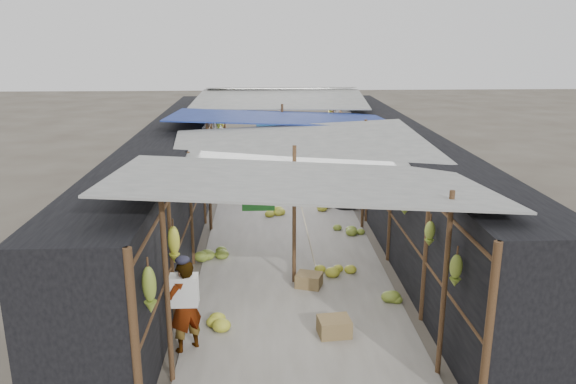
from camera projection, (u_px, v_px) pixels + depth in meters
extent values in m
plane|color=#6B6356|center=(306.00, 377.00, 7.60)|extent=(80.00, 80.00, 0.00)
cube|color=#9E998E|center=(286.00, 222.00, 13.84)|extent=(3.60, 16.00, 0.02)
cube|color=black|center=(173.00, 178.00, 13.42)|extent=(1.40, 15.00, 2.30)
cube|color=black|center=(397.00, 176.00, 13.65)|extent=(1.40, 15.00, 2.30)
cube|color=#997C4D|center=(334.00, 327.00, 8.60)|extent=(0.53, 0.44, 0.29)
cube|color=#997C4D|center=(309.00, 281.00, 10.24)|extent=(0.54, 0.49, 0.27)
cube|color=#997C4D|center=(280.00, 178.00, 17.53)|extent=(0.50, 0.44, 0.29)
cylinder|color=black|center=(345.00, 204.00, 14.97)|extent=(0.63, 0.63, 0.19)
imported|color=white|center=(185.00, 306.00, 8.05)|extent=(0.61, 0.58, 1.41)
imported|color=navy|center=(253.00, 166.00, 16.04)|extent=(0.97, 0.86, 1.67)
imported|color=#4E4A43|center=(331.00, 186.00, 15.14)|extent=(0.65, 0.75, 1.01)
cylinder|color=brown|center=(167.00, 292.00, 7.17)|extent=(0.07, 0.07, 2.60)
cylinder|color=brown|center=(445.00, 286.00, 7.32)|extent=(0.07, 0.07, 2.60)
cylinder|color=brown|center=(294.00, 216.00, 10.13)|extent=(0.07, 0.07, 2.60)
cylinder|color=brown|center=(209.00, 177.00, 12.93)|extent=(0.07, 0.07, 2.60)
cylinder|color=brown|center=(364.00, 175.00, 13.09)|extent=(0.07, 0.07, 2.60)
cylinder|color=brown|center=(282.00, 150.00, 15.90)|extent=(0.07, 0.07, 2.60)
cylinder|color=brown|center=(225.00, 133.00, 18.70)|extent=(0.07, 0.07, 2.60)
cylinder|color=brown|center=(332.00, 132.00, 18.86)|extent=(0.07, 0.07, 2.60)
cube|color=#A1A09B|center=(303.00, 180.00, 7.88)|extent=(5.21, 3.19, 0.52)
cube|color=#A1A09B|center=(301.00, 146.00, 11.01)|extent=(5.23, 3.73, 0.50)
cube|color=navy|center=(280.00, 117.00, 14.14)|extent=(5.40, 3.60, 0.41)
cube|color=#A1A09B|center=(280.00, 99.00, 17.29)|extent=(5.37, 3.66, 0.27)
cube|color=#A1A09B|center=(281.00, 88.00, 19.57)|extent=(5.00, 1.99, 0.24)
cylinder|color=brown|center=(201.00, 141.00, 13.20)|extent=(0.06, 15.00, 0.06)
cylinder|color=brown|center=(370.00, 139.00, 13.38)|extent=(0.06, 15.00, 0.06)
cylinder|color=gray|center=(286.00, 140.00, 13.29)|extent=(0.02, 15.00, 0.02)
cube|color=#1B22B5|center=(304.00, 163.00, 12.42)|extent=(0.55, 0.03, 0.65)
cube|color=#2C1CB7|center=(268.00, 153.00, 13.32)|extent=(0.70, 0.03, 0.60)
cube|color=maroon|center=(335.00, 168.00, 11.81)|extent=(0.50, 0.03, 0.60)
cube|color=#226725|center=(258.00, 192.00, 10.19)|extent=(0.60, 0.03, 0.70)
cube|color=#1F5891|center=(267.00, 128.00, 16.80)|extent=(0.65, 0.03, 0.60)
ellipsoid|color=olive|center=(150.00, 290.00, 6.47)|extent=(0.17, 0.14, 0.59)
ellipsoid|color=gold|center=(174.00, 245.00, 8.26)|extent=(0.18, 0.15, 0.59)
ellipsoid|color=gold|center=(188.00, 191.00, 9.91)|extent=(0.14, 0.12, 0.44)
ellipsoid|color=olive|center=(198.00, 181.00, 11.39)|extent=(0.19, 0.16, 0.56)
ellipsoid|color=gold|center=(204.00, 171.00, 12.57)|extent=(0.18, 0.16, 0.55)
ellipsoid|color=olive|center=(210.00, 147.00, 14.22)|extent=(0.17, 0.15, 0.36)
ellipsoid|color=gold|center=(214.00, 144.00, 15.21)|extent=(0.15, 0.13, 0.37)
ellipsoid|color=olive|center=(218.00, 124.00, 16.90)|extent=(0.16, 0.14, 0.37)
ellipsoid|color=gold|center=(222.00, 120.00, 18.59)|extent=(0.15, 0.12, 0.54)
ellipsoid|color=olive|center=(224.00, 118.00, 19.60)|extent=(0.14, 0.12, 0.47)
ellipsoid|color=olive|center=(456.00, 271.00, 7.12)|extent=(0.16, 0.14, 0.45)
ellipsoid|color=olive|center=(430.00, 234.00, 8.22)|extent=(0.16, 0.13, 0.39)
ellipsoid|color=olive|center=(405.00, 204.00, 9.64)|extent=(0.16, 0.14, 0.37)
ellipsoid|color=olive|center=(386.00, 180.00, 11.14)|extent=(0.17, 0.14, 0.59)
ellipsoid|color=olive|center=(371.00, 160.00, 12.58)|extent=(0.18, 0.15, 0.56)
ellipsoid|color=gold|center=(357.00, 151.00, 14.45)|extent=(0.18, 0.15, 0.55)
ellipsoid|color=olive|center=(352.00, 134.00, 15.34)|extent=(0.19, 0.16, 0.41)
ellipsoid|color=gold|center=(344.00, 132.00, 16.77)|extent=(0.15, 0.13, 0.44)
ellipsoid|color=gold|center=(335.00, 121.00, 18.67)|extent=(0.17, 0.15, 0.56)
ellipsoid|color=gold|center=(330.00, 111.00, 20.04)|extent=(0.16, 0.14, 0.36)
ellipsoid|color=olive|center=(393.00, 296.00, 9.66)|extent=(0.48, 0.41, 0.24)
ellipsoid|color=gold|center=(204.00, 319.00, 8.78)|extent=(0.70, 0.59, 0.35)
ellipsoid|color=olive|center=(213.00, 252.00, 11.64)|extent=(0.49, 0.42, 0.25)
ellipsoid|color=olive|center=(237.00, 178.00, 17.65)|extent=(0.44, 0.38, 0.22)
ellipsoid|color=gold|center=(333.00, 203.00, 14.83)|extent=(0.63, 0.54, 0.32)
ellipsoid|color=gold|center=(337.00, 262.00, 10.96)|extent=(0.70, 0.59, 0.35)
ellipsoid|color=gold|center=(272.00, 212.00, 14.25)|extent=(0.45, 0.38, 0.22)
ellipsoid|color=olive|center=(349.00, 225.00, 13.14)|extent=(0.64, 0.55, 0.32)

